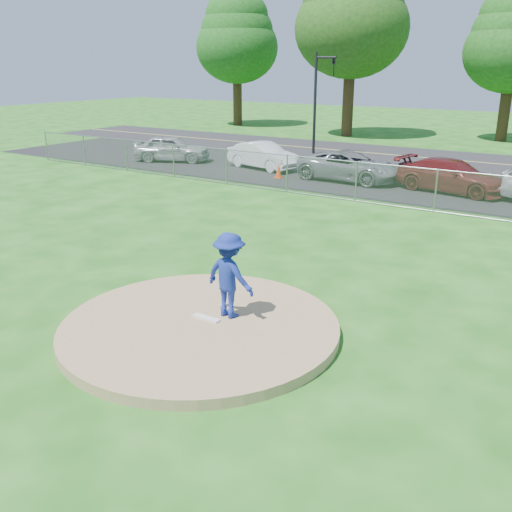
{
  "coord_description": "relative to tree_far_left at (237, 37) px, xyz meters",
  "views": [
    {
      "loc": [
        6.39,
        -7.84,
        4.96
      ],
      "look_at": [
        0.0,
        2.0,
        1.0
      ],
      "focal_mm": 40.0,
      "sensor_mm": 36.0,
      "label": 1
    }
  ],
  "objects": [
    {
      "name": "ground",
      "position": [
        22.0,
        -23.0,
        -7.06
      ],
      "size": [
        120.0,
        120.0,
        0.0
      ],
      "primitive_type": "plane",
      "color": "#185512",
      "rests_on": "ground"
    },
    {
      "name": "pitchers_mound",
      "position": [
        22.0,
        -33.0,
        -6.96
      ],
      "size": [
        5.4,
        5.4,
        0.2
      ],
      "primitive_type": "cylinder",
      "color": "#9E7F57",
      "rests_on": "ground"
    },
    {
      "name": "pitching_rubber",
      "position": [
        22.0,
        -32.8,
        -6.84
      ],
      "size": [
        0.6,
        0.15,
        0.04
      ],
      "primitive_type": "cube",
      "color": "white",
      "rests_on": "pitchers_mound"
    },
    {
      "name": "chain_link_fence",
      "position": [
        22.0,
        -21.0,
        -6.31
      ],
      "size": [
        40.0,
        0.06,
        1.5
      ],
      "primitive_type": "cube",
      "color": "gray",
      "rests_on": "ground"
    },
    {
      "name": "parking_lot",
      "position": [
        22.0,
        -16.5,
        -7.05
      ],
      "size": [
        50.0,
        8.0,
        0.01
      ],
      "primitive_type": "cube",
      "color": "black",
      "rests_on": "ground"
    },
    {
      "name": "street",
      "position": [
        22.0,
        -9.0,
        -7.06
      ],
      "size": [
        60.0,
        7.0,
        0.01
      ],
      "primitive_type": "cube",
      "color": "black",
      "rests_on": "ground"
    },
    {
      "name": "tree_far_left",
      "position": [
        0.0,
        0.0,
        0.0
      ],
      "size": [
        6.72,
        6.72,
        10.74
      ],
      "color": "#342213",
      "rests_on": "ground"
    },
    {
      "name": "tree_left",
      "position": [
        11.0,
        -2.0,
        1.18
      ],
      "size": [
        7.84,
        7.84,
        12.53
      ],
      "color": "#362213",
      "rests_on": "ground"
    },
    {
      "name": "traffic_signal_left",
      "position": [
        13.24,
        -11.0,
        -3.7
      ],
      "size": [
        1.28,
        0.2,
        5.6
      ],
      "color": "black",
      "rests_on": "ground"
    },
    {
      "name": "pitcher",
      "position": [
        22.3,
        -32.41,
        -6.0
      ],
      "size": [
        1.17,
        0.76,
        1.71
      ],
      "primitive_type": "imported",
      "rotation": [
        0.0,
        0.0,
        3.03
      ],
      "color": "navy",
      "rests_on": "pitchers_mound"
    },
    {
      "name": "traffic_cone",
      "position": [
        15.16,
        -18.57,
        -6.74
      ],
      "size": [
        0.32,
        0.32,
        0.62
      ],
      "primitive_type": "cone",
      "color": "#E2400B",
      "rests_on": "parking_lot"
    },
    {
      "name": "parked_car_silver",
      "position": [
        7.97,
        -17.63,
        -6.37
      ],
      "size": [
        4.32,
        3.08,
        1.37
      ],
      "primitive_type": "imported",
      "rotation": [
        0.0,
        0.0,
        1.98
      ],
      "color": "#A5A5AA",
      "rests_on": "parking_lot"
    },
    {
      "name": "parked_car_white",
      "position": [
        13.25,
        -16.88,
        -6.41
      ],
      "size": [
        4.11,
        2.17,
        1.29
      ],
      "primitive_type": "imported",
      "rotation": [
        0.0,
        0.0,
        1.35
      ],
      "color": "white",
      "rests_on": "parking_lot"
    },
    {
      "name": "parked_car_gray",
      "position": [
        18.13,
        -17.43,
        -6.41
      ],
      "size": [
        4.69,
        2.29,
        1.28
      ],
      "primitive_type": "imported",
      "rotation": [
        0.0,
        0.0,
        1.53
      ],
      "color": "gray",
      "rests_on": "parking_lot"
    },
    {
      "name": "parked_car_darkred",
      "position": [
        22.58,
        -17.35,
        -6.4
      ],
      "size": [
        4.76,
        2.58,
        1.31
      ],
      "primitive_type": "imported",
      "rotation": [
        0.0,
        0.0,
        1.4
      ],
      "color": "maroon",
      "rests_on": "parking_lot"
    }
  ]
}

